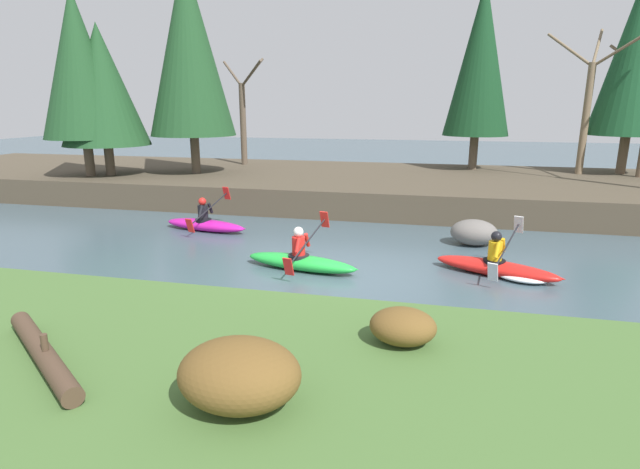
% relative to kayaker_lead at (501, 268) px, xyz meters
% --- Properties ---
extents(ground_plane, '(90.00, 90.00, 0.00)m').
position_rel_kayaker_lead_xyz_m(ground_plane, '(-3.50, -0.87, -0.20)').
color(ground_plane, '#425660').
extents(riverbank_near, '(44.00, 5.78, 0.62)m').
position_rel_kayaker_lead_xyz_m(riverbank_near, '(-3.50, -6.42, 0.11)').
color(riverbank_near, '#476B33').
rests_on(riverbank_near, ground).
extents(riverbank_far, '(44.00, 8.92, 0.94)m').
position_rel_kayaker_lead_xyz_m(riverbank_far, '(-3.50, 8.97, 0.27)').
color(riverbank_far, '#4C4233').
rests_on(riverbank_far, ground).
extents(conifer_tree_far_left, '(3.03, 3.03, 6.95)m').
position_rel_kayaker_lead_xyz_m(conifer_tree_far_left, '(-14.83, 6.09, 4.93)').
color(conifer_tree_far_left, brown).
rests_on(conifer_tree_far_left, riverbank_far).
extents(conifer_tree_left, '(3.32, 3.32, 5.74)m').
position_rel_kayaker_lead_xyz_m(conifer_tree_left, '(-14.23, 6.51, 4.19)').
color(conifer_tree_left, brown).
rests_on(conifer_tree_left, riverbank_far).
extents(conifer_tree_mid_left, '(3.37, 3.37, 8.26)m').
position_rel_kayaker_lead_xyz_m(conifer_tree_mid_left, '(-11.16, 7.84, 5.62)').
color(conifer_tree_mid_left, brown).
rests_on(conifer_tree_mid_left, riverbank_far).
extents(conifer_tree_centre, '(2.74, 2.74, 7.73)m').
position_rel_kayaker_lead_xyz_m(conifer_tree_centre, '(0.01, 11.73, 5.32)').
color(conifer_tree_centre, brown).
rests_on(conifer_tree_centre, riverbank_far).
extents(conifer_tree_mid_right, '(3.02, 3.02, 8.14)m').
position_rel_kayaker_lead_xyz_m(conifer_tree_mid_right, '(5.81, 11.53, 5.57)').
color(conifer_tree_mid_right, brown).
rests_on(conifer_tree_mid_right, riverbank_far).
extents(bare_tree_upstream, '(2.73, 2.70, 4.88)m').
position_rel_kayaker_lead_xyz_m(bare_tree_upstream, '(-10.34, 11.24, 3.05)').
color(bare_tree_upstream, brown).
rests_on(bare_tree_upstream, riverbank_far).
extents(bare_tree_mid_upstream, '(3.18, 3.15, 5.74)m').
position_rel_kayaker_lead_xyz_m(bare_tree_mid_upstream, '(4.17, 11.17, 3.45)').
color(bare_tree_mid_upstream, '#7A664C').
rests_on(bare_tree_mid_upstream, riverbank_far).
extents(shrub_clump_nearest, '(1.16, 0.97, 0.63)m').
position_rel_kayaker_lead_xyz_m(shrub_clump_nearest, '(-3.40, -6.69, 0.74)').
color(shrub_clump_nearest, brown).
rests_on(shrub_clump_nearest, riverbank_near).
extents(shrub_clump_second, '(1.30, 1.08, 0.70)m').
position_rel_kayaker_lead_xyz_m(shrub_clump_second, '(-3.38, -6.73, 0.78)').
color(shrub_clump_second, brown).
rests_on(shrub_clump_second, riverbank_near).
extents(shrub_clump_third, '(0.88, 0.73, 0.47)m').
position_rel_kayaker_lead_xyz_m(shrub_clump_third, '(-1.83, -4.94, 0.66)').
color(shrub_clump_third, brown).
rests_on(shrub_clump_third, riverbank_near).
extents(kayaker_lead, '(2.73, 1.99, 1.20)m').
position_rel_kayaker_lead_xyz_m(kayaker_lead, '(0.00, 0.00, 0.00)').
color(kayaker_lead, red).
rests_on(kayaker_lead, ground).
extents(kayaker_middle, '(2.79, 2.06, 1.20)m').
position_rel_kayaker_lead_xyz_m(kayaker_middle, '(-4.40, -0.55, 0.02)').
color(kayaker_middle, green).
rests_on(kayaker_middle, ground).
extents(kayaker_trailing, '(2.79, 2.06, 1.20)m').
position_rel_kayaker_lead_xyz_m(kayaker_trailing, '(-8.16, 2.34, 0.02)').
color(kayaker_trailing, '#C61999').
rests_on(kayaker_trailing, ground).
extents(boulder_midstream, '(1.23, 0.96, 0.69)m').
position_rel_kayaker_lead_xyz_m(boulder_midstream, '(-0.44, 2.53, 0.15)').
color(boulder_midstream, slate).
rests_on(boulder_midstream, ground).
extents(driftwood_log, '(2.21, 1.70, 0.44)m').
position_rel_kayaker_lead_xyz_m(driftwood_log, '(-6.06, -6.44, 0.55)').
color(driftwood_log, '#4C3828').
rests_on(driftwood_log, riverbank_near).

